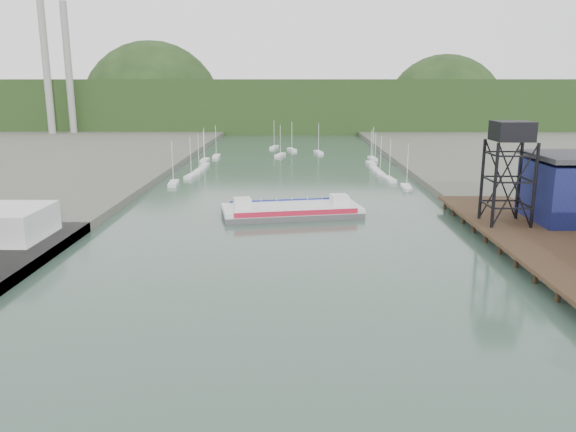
{
  "coord_description": "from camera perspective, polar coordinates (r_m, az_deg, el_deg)",
  "views": [
    {
      "loc": [
        1.58,
        -29.05,
        23.62
      ],
      "look_at": [
        0.63,
        54.46,
        4.0
      ],
      "focal_mm": 35.0,
      "sensor_mm": 36.0,
      "label": 1
    }
  ],
  "objects": [
    {
      "name": "east_pier",
      "position": [
        84.91,
        25.31,
        -2.91
      ],
      "size": [
        14.0,
        70.0,
        2.45
      ],
      "color": "black",
      "rests_on": "ground"
    },
    {
      "name": "lift_tower",
      "position": [
        93.59,
        21.76,
        7.4
      ],
      "size": [
        6.5,
        6.5,
        16.0
      ],
      "color": "black",
      "rests_on": "east_pier"
    },
    {
      "name": "marina_sailboats",
      "position": [
        169.13,
        0.14,
        5.31
      ],
      "size": [
        57.71,
        92.65,
        0.9
      ],
      "color": "silver",
      "rests_on": "ground"
    },
    {
      "name": "distant_hills",
      "position": [
        330.72,
        -0.32,
        10.93
      ],
      "size": [
        500.0,
        120.0,
        80.0
      ],
      "color": "black",
      "rests_on": "ground"
    },
    {
      "name": "chain_ferry",
      "position": [
        103.3,
        0.36,
        0.6
      ],
      "size": [
        26.64,
        14.72,
        3.62
      ],
      "rotation": [
        0.0,
        0.0,
        0.19
      ],
      "color": "#49494B",
      "rests_on": "ground"
    },
    {
      "name": "smokestacks",
      "position": [
        282.88,
        -22.36,
        13.56
      ],
      "size": [
        11.2,
        8.2,
        60.0
      ],
      "color": "gray",
      "rests_on": "ground"
    }
  ]
}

